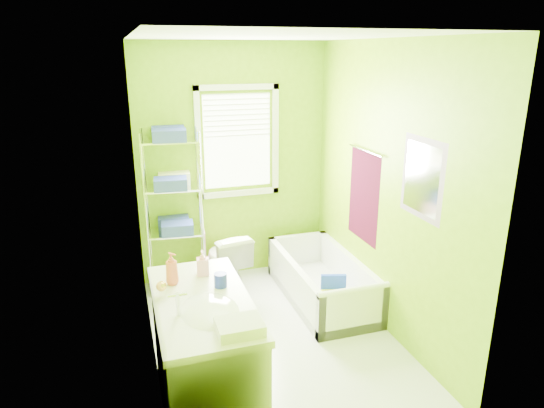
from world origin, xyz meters
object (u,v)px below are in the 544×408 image
object	(u,v)px
toilet	(226,261)
vanity	(205,355)
bathtub	(323,286)
wire_shelf_unit	(175,193)

from	to	relation	value
toilet	vanity	xyz separation A→B (m)	(-0.55, -1.81, 0.15)
bathtub	vanity	world-z (taller)	vanity
toilet	vanity	size ratio (longest dim) A/B	0.56
vanity	wire_shelf_unit	world-z (taller)	wire_shelf_unit
vanity	wire_shelf_unit	xyz separation A→B (m)	(0.07, 2.05, 0.59)
bathtub	vanity	bearing A→B (deg)	-138.30
toilet	wire_shelf_unit	distance (m)	0.91
wire_shelf_unit	bathtub	bearing A→B (deg)	-28.78
wire_shelf_unit	vanity	bearing A→B (deg)	-92.06
bathtub	toilet	world-z (taller)	toilet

